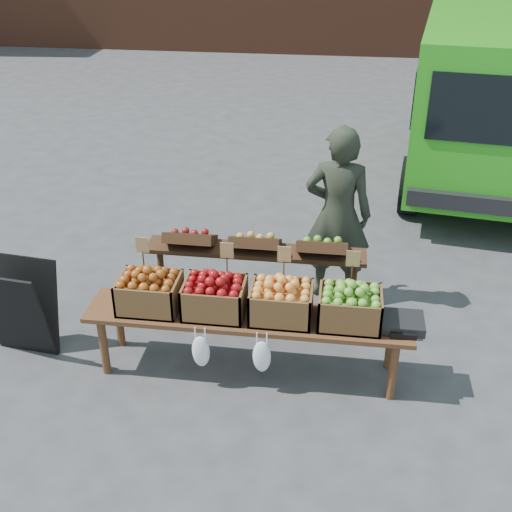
% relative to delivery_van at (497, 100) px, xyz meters
% --- Properties ---
extents(ground, '(80.00, 80.00, 0.00)m').
position_rel_delivery_van_xyz_m(ground, '(-3.83, -4.84, -1.13)').
color(ground, '#404042').
extents(delivery_van, '(2.99, 5.33, 2.26)m').
position_rel_delivery_van_xyz_m(delivery_van, '(0.00, 0.00, 0.00)').
color(delivery_van, green).
rests_on(delivery_van, ground).
extents(vendor, '(0.68, 0.48, 1.79)m').
position_rel_delivery_van_xyz_m(vendor, '(-2.11, -3.56, -0.23)').
color(vendor, '#24291E').
rests_on(vendor, ground).
extents(chalkboard_sign, '(0.61, 0.38, 0.88)m').
position_rel_delivery_van_xyz_m(chalkboard_sign, '(-4.80, -4.88, -0.69)').
color(chalkboard_sign, black).
rests_on(chalkboard_sign, ground).
extents(back_table, '(2.10, 0.44, 1.04)m').
position_rel_delivery_van_xyz_m(back_table, '(-2.83, -4.18, -0.61)').
color(back_table, '#362012').
rests_on(back_table, ground).
extents(display_bench, '(2.70, 0.56, 0.57)m').
position_rel_delivery_van_xyz_m(display_bench, '(-2.79, -4.90, -0.85)').
color(display_bench, '#512F1A').
rests_on(display_bench, ground).
extents(crate_golden_apples, '(0.50, 0.40, 0.28)m').
position_rel_delivery_van_xyz_m(crate_golden_apples, '(-3.62, -4.90, -0.42)').
color(crate_golden_apples, '#9E551F').
rests_on(crate_golden_apples, display_bench).
extents(crate_russet_pears, '(0.50, 0.40, 0.28)m').
position_rel_delivery_van_xyz_m(crate_russet_pears, '(-3.07, -4.90, -0.42)').
color(crate_russet_pears, '#630B03').
rests_on(crate_russet_pears, display_bench).
extents(crate_red_apples, '(0.50, 0.40, 0.28)m').
position_rel_delivery_van_xyz_m(crate_red_apples, '(-2.52, -4.90, -0.42)').
color(crate_red_apples, gold).
rests_on(crate_red_apples, display_bench).
extents(crate_green_apples, '(0.50, 0.40, 0.28)m').
position_rel_delivery_van_xyz_m(crate_green_apples, '(-1.97, -4.90, -0.42)').
color(crate_green_apples, '#448F2B').
rests_on(crate_green_apples, display_bench).
extents(weighing_scale, '(0.34, 0.30, 0.08)m').
position_rel_delivery_van_xyz_m(weighing_scale, '(-1.54, -4.90, -0.52)').
color(weighing_scale, black).
rests_on(weighing_scale, display_bench).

